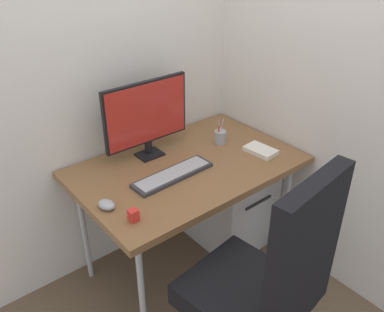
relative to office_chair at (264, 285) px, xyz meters
name	(u,v)px	position (x,y,z in m)	size (l,w,h in m)	color
ground_plane	(188,264)	(0.19, 0.77, -0.58)	(8.00, 8.00, 0.00)	brown
wall_back	(139,34)	(0.19, 1.20, 0.82)	(2.30, 0.04, 2.80)	silver
wall_side_right	(297,35)	(0.85, 0.62, 0.82)	(0.04, 1.85, 2.80)	silver
desk	(188,171)	(0.19, 0.77, 0.13)	(1.25, 0.80, 0.76)	brown
office_chair	(264,285)	(0.00, 0.00, 0.00)	(0.60, 0.61, 1.18)	black
filing_cabinet	(228,199)	(0.59, 0.83, -0.28)	(0.44, 0.53, 0.61)	silver
monitor	(147,115)	(0.08, 1.00, 0.43)	(0.53, 0.12, 0.45)	black
keyboard	(173,175)	(0.05, 0.72, 0.19)	(0.47, 0.15, 0.02)	#333338
mouse	(107,205)	(-0.36, 0.69, 0.20)	(0.07, 0.09, 0.04)	#9EA0A5
pen_holder	(220,137)	(0.50, 0.84, 0.22)	(0.07, 0.07, 0.16)	#9EA0A5
notebook	(261,150)	(0.61, 0.60, 0.19)	(0.12, 0.18, 0.03)	silver
desk_clamp_accessory	(133,215)	(-0.31, 0.53, 0.21)	(0.04, 0.04, 0.06)	red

